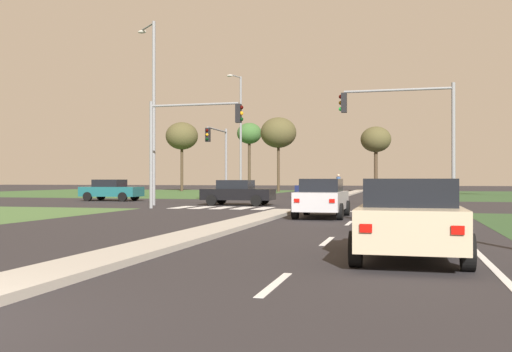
# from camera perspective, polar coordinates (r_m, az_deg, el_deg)

# --- Properties ---
(ground_plane) EXTENTS (200.00, 200.00, 0.00)m
(ground_plane) POSITION_cam_1_polar(r_m,az_deg,el_deg) (34.85, 5.68, -2.86)
(ground_plane) COLOR #282628
(grass_verge_far_left) EXTENTS (35.00, 35.00, 0.01)m
(grass_verge_far_left) POSITION_cam_1_polar(r_m,az_deg,el_deg) (66.50, -13.14, -1.63)
(grass_verge_far_left) COLOR #385B2D
(grass_verge_far_left) RESTS_ON ground
(median_island_near) EXTENTS (1.20, 22.00, 0.14)m
(median_island_near) POSITION_cam_1_polar(r_m,az_deg,el_deg) (16.37, -4.60, -5.51)
(median_island_near) COLOR #ADA89E
(median_island_near) RESTS_ON ground
(median_island_far) EXTENTS (1.20, 36.00, 0.14)m
(median_island_far) POSITION_cam_1_polar(r_m,az_deg,el_deg) (59.66, 9.36, -1.72)
(median_island_far) COLOR #ADA89E
(median_island_far) RESTS_ON ground
(lane_dash_near) EXTENTS (0.14, 2.00, 0.01)m
(lane_dash_near) POSITION_cam_1_polar(r_m,az_deg,el_deg) (8.54, 1.90, -10.76)
(lane_dash_near) COLOR silver
(lane_dash_near) RESTS_ON ground
(lane_dash_second) EXTENTS (0.14, 2.00, 0.01)m
(lane_dash_second) POSITION_cam_1_polar(r_m,az_deg,el_deg) (14.40, 7.14, -6.48)
(lane_dash_second) COLOR silver
(lane_dash_second) RESTS_ON ground
(lane_dash_third) EXTENTS (0.14, 2.00, 0.01)m
(lane_dash_third) POSITION_cam_1_polar(r_m,az_deg,el_deg) (20.34, 9.31, -4.67)
(lane_dash_third) COLOR silver
(lane_dash_third) RESTS_ON ground
(lane_dash_fourth) EXTENTS (0.14, 2.00, 0.01)m
(lane_dash_fourth) POSITION_cam_1_polar(r_m,az_deg,el_deg) (26.31, 10.49, -3.67)
(lane_dash_fourth) COLOR silver
(lane_dash_fourth) RESTS_ON ground
(edge_line_right) EXTENTS (0.14, 24.00, 0.01)m
(edge_line_right) POSITION_cam_1_polar(r_m,az_deg,el_deg) (16.55, 19.79, -5.66)
(edge_line_right) COLOR silver
(edge_line_right) RESTS_ON ground
(stop_bar_near) EXTENTS (6.40, 0.50, 0.01)m
(stop_bar_near) POSITION_cam_1_polar(r_m,az_deg,el_deg) (27.49, 11.29, -3.53)
(stop_bar_near) COLOR silver
(stop_bar_near) RESTS_ON ground
(crosswalk_bar_near) EXTENTS (0.70, 2.80, 0.01)m
(crosswalk_bar_near) POSITION_cam_1_polar(r_m,az_deg,el_deg) (31.51, -7.40, -3.12)
(crosswalk_bar_near) COLOR silver
(crosswalk_bar_near) RESTS_ON ground
(crosswalk_bar_second) EXTENTS (0.70, 2.80, 0.01)m
(crosswalk_bar_second) POSITION_cam_1_polar(r_m,az_deg,el_deg) (31.10, -5.43, -3.16)
(crosswalk_bar_second) COLOR silver
(crosswalk_bar_second) RESTS_ON ground
(crosswalk_bar_third) EXTENTS (0.70, 2.80, 0.01)m
(crosswalk_bar_third) POSITION_cam_1_polar(r_m,az_deg,el_deg) (30.73, -3.41, -3.19)
(crosswalk_bar_third) COLOR silver
(crosswalk_bar_third) RESTS_ON ground
(crosswalk_bar_fourth) EXTENTS (0.70, 2.80, 0.01)m
(crosswalk_bar_fourth) POSITION_cam_1_polar(r_m,az_deg,el_deg) (30.40, -1.34, -3.22)
(crosswalk_bar_fourth) COLOR silver
(crosswalk_bar_fourth) RESTS_ON ground
(crosswalk_bar_fifth) EXTENTS (0.70, 2.80, 0.01)m
(crosswalk_bar_fifth) POSITION_cam_1_polar(r_m,az_deg,el_deg) (30.10, 0.77, -3.25)
(crosswalk_bar_fifth) COLOR silver
(crosswalk_bar_fifth) RESTS_ON ground
(car_white_near) EXTENTS (2.06, 4.25, 1.50)m
(car_white_near) POSITION_cam_1_polar(r_m,az_deg,el_deg) (18.29, 15.00, -2.76)
(car_white_near) COLOR silver
(car_white_near) RESTS_ON ground
(car_beige_second) EXTENTS (2.09, 4.15, 1.56)m
(car_beige_second) POSITION_cam_1_polar(r_m,az_deg,el_deg) (11.50, 15.11, -4.07)
(car_beige_second) COLOR #BCAD8E
(car_beige_second) RESTS_ON ground
(car_teal_third) EXTENTS (4.27, 2.06, 1.52)m
(car_teal_third) POSITION_cam_1_polar(r_m,az_deg,el_deg) (41.82, -14.30, -1.36)
(car_teal_third) COLOR #19565B
(car_teal_third) RESTS_ON ground
(car_silver_fourth) EXTENTS (1.94, 4.28, 1.56)m
(car_silver_fourth) POSITION_cam_1_polar(r_m,az_deg,el_deg) (23.19, 6.64, -2.17)
(car_silver_fourth) COLOR #B7B7BC
(car_silver_fourth) RESTS_ON ground
(car_black_fifth) EXTENTS (4.25, 2.07, 1.49)m
(car_black_fifth) POSITION_cam_1_polar(r_m,az_deg,el_deg) (33.86, -1.86, -1.64)
(car_black_fifth) COLOR black
(car_black_fifth) RESTS_ON ground
(car_navy_sixth) EXTENTS (1.96, 4.55, 1.55)m
(car_navy_sixth) POSITION_cam_1_polar(r_m,az_deg,el_deg) (48.86, 5.38, -1.19)
(car_navy_sixth) COLOR #161E47
(car_navy_sixth) RESTS_ON ground
(car_red_seventh) EXTENTS (2.08, 4.47, 1.55)m
(car_red_seventh) POSITION_cam_1_polar(r_m,az_deg,el_deg) (62.98, 7.46, -0.99)
(car_red_seventh) COLOR #A31919
(car_red_seventh) RESTS_ON ground
(traffic_signal_near_left) EXTENTS (5.17, 0.32, 5.67)m
(traffic_signal_near_left) POSITION_cam_1_polar(r_m,az_deg,el_deg) (30.02, -7.19, 4.25)
(traffic_signal_near_left) COLOR gray
(traffic_signal_near_left) RESTS_ON ground
(traffic_signal_near_right) EXTENTS (5.39, 0.32, 6.03)m
(traffic_signal_near_right) POSITION_cam_1_polar(r_m,az_deg,el_deg) (27.93, 15.24, 5.10)
(traffic_signal_near_right) COLOR gray
(traffic_signal_near_right) RESTS_ON ground
(traffic_signal_far_left) EXTENTS (0.32, 4.50, 5.35)m
(traffic_signal_far_left) POSITION_cam_1_polar(r_m,az_deg,el_deg) (41.48, -3.70, 2.65)
(traffic_signal_far_left) COLOR gray
(traffic_signal_far_left) RESTS_ON ground
(street_lamp_second) EXTENTS (1.79, 1.57, 10.91)m
(street_lamp_second) POSITION_cam_1_polar(r_m,az_deg,el_deg) (34.67, -10.29, 7.08)
(street_lamp_second) COLOR gray
(street_lamp_second) RESTS_ON ground
(street_lamp_third) EXTENTS (0.88, 2.01, 10.89)m
(street_lamp_third) POSITION_cam_1_polar(r_m,az_deg,el_deg) (51.84, -1.63, 4.60)
(street_lamp_third) COLOR gray
(street_lamp_third) RESTS_ON ground
(pedestrian_at_median) EXTENTS (0.34, 0.34, 1.83)m
(pedestrian_at_median) POSITION_cam_1_polar(r_m,az_deg,el_deg) (47.13, 8.25, -0.67)
(pedestrian_at_median) COLOR #9E8966
(pedestrian_at_median) RESTS_ON median_island_far
(treeline_near) EXTENTS (4.13, 4.13, 8.83)m
(treeline_near) POSITION_cam_1_polar(r_m,az_deg,el_deg) (73.61, -7.43, 3.96)
(treeline_near) COLOR #423323
(treeline_near) RESTS_ON ground
(treeline_second) EXTENTS (3.22, 3.22, 8.88)m
(treeline_second) POSITION_cam_1_polar(r_m,az_deg,el_deg) (74.41, -0.67, 4.19)
(treeline_second) COLOR #423323
(treeline_second) RESTS_ON ground
(treeline_third) EXTENTS (4.39, 4.39, 9.09)m
(treeline_third) POSITION_cam_1_polar(r_m,az_deg,el_deg) (69.81, 2.26, 4.33)
(treeline_third) COLOR #423323
(treeline_third) RESTS_ON ground
(treeline_fourth) EXTENTS (3.58, 3.58, 7.78)m
(treeline_fourth) POSITION_cam_1_polar(r_m,az_deg,el_deg) (69.04, 11.90, 3.54)
(treeline_fourth) COLOR #423323
(treeline_fourth) RESTS_ON ground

